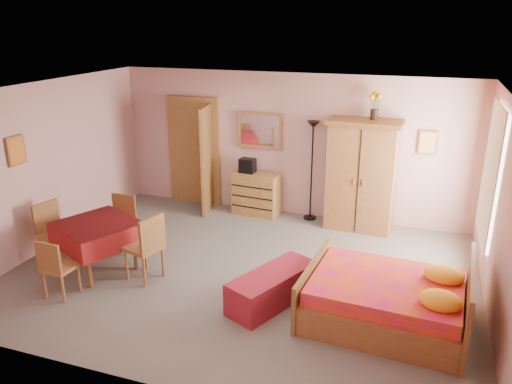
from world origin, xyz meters
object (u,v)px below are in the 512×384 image
at_px(wardrobe, 361,176).
at_px(sunflower_vase, 375,105).
at_px(chest_of_drawers, 256,194).
at_px(wall_mirror, 260,130).
at_px(bed, 386,288).
at_px(chair_north, 120,224).
at_px(chair_east, 144,247).
at_px(chair_south, 60,267).
at_px(floor_lamp, 312,171).
at_px(bench, 273,288).
at_px(dining_table, 99,246).
at_px(stereo, 248,166).
at_px(chair_west, 56,234).

height_order(wardrobe, sunflower_vase, sunflower_vase).
distance_m(chest_of_drawers, wall_mirror, 1.17).
distance_m(bed, chair_north, 4.18).
bearing_deg(bed, chair_east, -175.65).
distance_m(sunflower_vase, chair_south, 5.34).
xyz_separation_m(floor_lamp, chair_south, (-2.51, -3.68, -0.49)).
relative_size(chest_of_drawers, chair_south, 1.02).
distance_m(wall_mirror, floor_lamp, 1.20).
distance_m(bench, chair_east, 1.91).
distance_m(bench, chair_north, 2.83).
bearing_deg(chair_north, chair_east, 137.73).
height_order(bench, chair_east, chair_east).
xyz_separation_m(chest_of_drawers, wardrobe, (1.90, -0.06, 0.56)).
distance_m(sunflower_vase, dining_table, 4.83).
xyz_separation_m(wardrobe, sunflower_vase, (0.13, 0.08, 1.19)).
distance_m(chest_of_drawers, stereo, 0.56).
distance_m(wall_mirror, bench, 3.57).
xyz_separation_m(floor_lamp, wardrobe, (0.89, -0.15, 0.05)).
distance_m(wall_mirror, bed, 4.14).
relative_size(floor_lamp, bed, 0.95).
xyz_separation_m(bed, bench, (-1.40, -0.06, -0.23)).
distance_m(bench, chair_south, 2.80).
xyz_separation_m(wall_mirror, bed, (2.60, -3.02, -1.11)).
height_order(chest_of_drawers, chair_east, chair_east).
height_order(chest_of_drawers, dining_table, chest_of_drawers).
xyz_separation_m(dining_table, chair_west, (-0.73, -0.01, 0.09)).
relative_size(wall_mirror, floor_lamp, 0.46).
relative_size(wall_mirror, bed, 0.44).
height_order(dining_table, chair_north, chair_north).
bearing_deg(stereo, chair_east, -100.38).
distance_m(floor_lamp, chair_north, 3.42).
relative_size(sunflower_vase, dining_table, 0.46).
distance_m(sunflower_vase, chair_west, 5.36).
distance_m(stereo, wardrobe, 2.08).
distance_m(stereo, chair_south, 3.86).
height_order(bed, chair_west, chair_west).
distance_m(chest_of_drawers, dining_table, 3.17).
height_order(wall_mirror, chair_north, wall_mirror).
height_order(wardrobe, chair_south, wardrobe).
bearing_deg(floor_lamp, chair_east, -120.26).
xyz_separation_m(bench, dining_table, (-2.65, 0.05, 0.15)).
xyz_separation_m(bed, chair_east, (-3.29, -0.02, 0.04)).
xyz_separation_m(wall_mirror, bench, (1.20, -3.08, -1.33)).
xyz_separation_m(stereo, bed, (2.77, -2.82, -0.48)).
relative_size(floor_lamp, wardrobe, 0.95).
distance_m(chair_south, chair_east, 1.11).
relative_size(bench, dining_table, 1.29).
relative_size(floor_lamp, dining_table, 1.81).
relative_size(bench, chair_north, 1.48).
bearing_deg(stereo, chair_south, -110.18).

